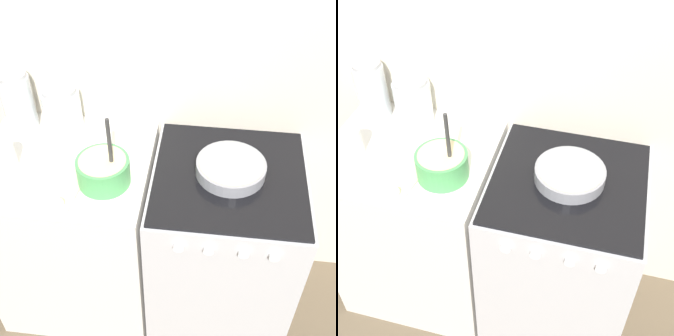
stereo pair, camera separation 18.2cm
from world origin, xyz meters
TOP-DOWN VIEW (x-y plane):
  - wall_back at (0.00, 0.65)m, footprint 4.42×0.05m
  - countertop_cabinet at (-0.35, 0.31)m, footprint 0.71×0.63m
  - stove at (0.33, 0.31)m, footprint 0.63×0.64m
  - mixing_bowl at (-0.16, 0.22)m, footprint 0.21×0.21m
  - baking_pan at (0.33, 0.32)m, footprint 0.28×0.28m
  - storage_jar_left at (-0.60, 0.52)m, footprint 0.14×0.14m
  - storage_jar_middle at (-0.40, 0.52)m, footprint 0.16×0.16m
  - tin_can at (-0.57, 0.25)m, footprint 0.08×0.08m
  - recipe_page at (-0.33, 0.17)m, footprint 0.20×0.29m
  - measuring_spoon at (-0.31, 0.07)m, footprint 0.12×0.04m

SIDE VIEW (x-z plane):
  - stove at x=0.33m, z-range 0.00..0.92m
  - countertop_cabinet at x=-0.35m, z-range 0.00..0.92m
  - recipe_page at x=-0.33m, z-range 0.92..0.93m
  - measuring_spoon at x=-0.31m, z-range 0.92..0.96m
  - baking_pan at x=0.33m, z-range 0.93..0.98m
  - tin_can at x=-0.57m, z-range 0.92..1.04m
  - mixing_bowl at x=-0.16m, z-range 0.83..1.14m
  - storage_jar_middle at x=-0.40m, z-range 0.91..1.13m
  - storage_jar_left at x=-0.60m, z-range 0.90..1.18m
  - wall_back at x=0.00m, z-range 0.00..2.40m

